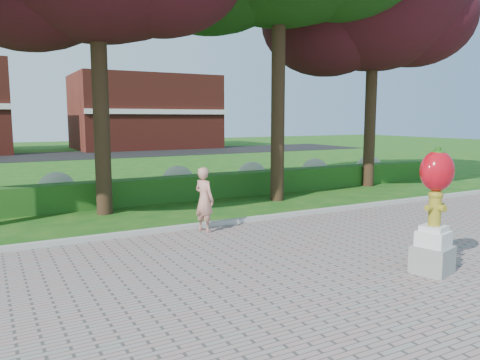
% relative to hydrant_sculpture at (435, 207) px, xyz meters
% --- Properties ---
extents(ground, '(100.00, 100.00, 0.00)m').
position_rel_hydrant_sculpture_xyz_m(ground, '(-1.77, 2.01, -1.19)').
color(ground, '#144F13').
rests_on(ground, ground).
extents(walkway, '(40.00, 14.00, 0.04)m').
position_rel_hydrant_sculpture_xyz_m(walkway, '(-1.77, -1.99, -1.17)').
color(walkway, gray).
rests_on(walkway, ground).
extents(curb, '(40.00, 0.18, 0.15)m').
position_rel_hydrant_sculpture_xyz_m(curb, '(-1.77, 5.01, -1.12)').
color(curb, '#ADADA5').
rests_on(curb, ground).
extents(lawn_hedge, '(24.00, 0.70, 0.80)m').
position_rel_hydrant_sculpture_xyz_m(lawn_hedge, '(-1.77, 9.01, -0.79)').
color(lawn_hedge, '#1D4012').
rests_on(lawn_hedge, ground).
extents(hydrangea_row, '(20.10, 1.10, 0.99)m').
position_rel_hydrant_sculpture_xyz_m(hydrangea_row, '(-1.20, 10.01, -0.64)').
color(hydrangea_row, '#A8B086').
rests_on(hydrangea_row, ground).
extents(street, '(50.00, 8.00, 0.02)m').
position_rel_hydrant_sculpture_xyz_m(street, '(-1.77, 30.01, -1.18)').
color(street, black).
rests_on(street, ground).
extents(building_right, '(12.00, 8.00, 6.40)m').
position_rel_hydrant_sculpture_xyz_m(building_right, '(6.23, 36.01, 2.01)').
color(building_right, maroon).
rests_on(building_right, ground).
extents(tree_far_right, '(7.88, 6.72, 10.21)m').
position_rel_hydrant_sculpture_xyz_m(tree_far_right, '(6.63, 8.59, 5.77)').
color(tree_far_right, black).
rests_on(tree_far_right, ground).
extents(hydrant_sculpture, '(0.73, 0.73, 2.18)m').
position_rel_hydrant_sculpture_xyz_m(hydrant_sculpture, '(0.00, 0.00, 0.00)').
color(hydrant_sculpture, gray).
rests_on(hydrant_sculpture, walkway).
extents(woman, '(0.53, 0.65, 1.53)m').
position_rel_hydrant_sculpture_xyz_m(woman, '(-2.22, 4.61, -0.39)').
color(woman, tan).
rests_on(woman, walkway).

